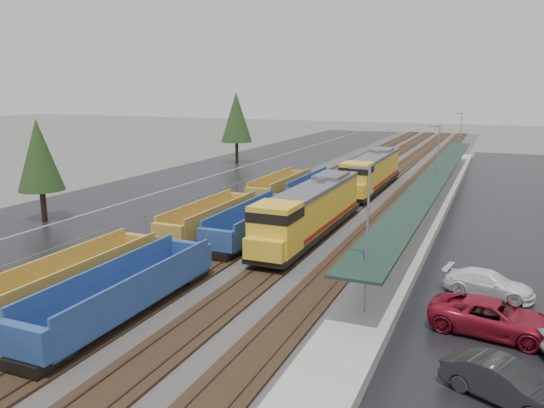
{
  "coord_description": "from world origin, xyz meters",
  "views": [
    {
      "loc": [
        14.98,
        -4.36,
        11.57
      ],
      "look_at": [
        -2.24,
        35.74,
        2.0
      ],
      "focal_mm": 35.0,
      "sensor_mm": 36.0,
      "label": 1
    }
  ],
  "objects": [
    {
      "name": "ballast_strip",
      "position": [
        0.0,
        60.0,
        0.04
      ],
      "size": [
        20.0,
        160.0,
        0.08
      ],
      "primitive_type": "cube",
      "color": "#302D2B",
      "rests_on": "ground"
    },
    {
      "name": "well_string_blue",
      "position": [
        -2.0,
        16.07,
        1.19
      ],
      "size": [
        2.72,
        77.09,
        2.41
      ],
      "color": "navy",
      "rests_on": "ground"
    },
    {
      "name": "station_platform",
      "position": [
        9.5,
        50.01,
        0.73
      ],
      "size": [
        3.0,
        80.0,
        8.0
      ],
      "color": "#9E9B93",
      "rests_on": "ground"
    },
    {
      "name": "west_parking_lot",
      "position": [
        -15.0,
        60.0,
        0.01
      ],
      "size": [
        10.0,
        160.0,
        0.02
      ],
      "primitive_type": "cube",
      "color": "black",
      "rests_on": "ground"
    },
    {
      "name": "tree_west_near",
      "position": [
        -22.0,
        30.0,
        5.82
      ],
      "size": [
        3.96,
        3.96,
        9.0
      ],
      "color": "#332316",
      "rests_on": "ground"
    },
    {
      "name": "parked_car_east_a",
      "position": [
        15.92,
        15.59,
        0.77
      ],
      "size": [
        3.42,
        4.9,
        1.53
      ],
      "primitive_type": "imported",
      "rotation": [
        0.0,
        0.0,
        1.14
      ],
      "color": "black",
      "rests_on": "ground"
    },
    {
      "name": "trackbed",
      "position": [
        -0.0,
        60.0,
        0.16
      ],
      "size": [
        14.6,
        160.0,
        0.22
      ],
      "color": "black",
      "rests_on": "ground"
    },
    {
      "name": "locomotive_lead",
      "position": [
        2.0,
        33.17,
        2.32
      ],
      "size": [
        2.9,
        19.12,
        4.33
      ],
      "color": "black",
      "rests_on": "ground"
    },
    {
      "name": "well_string_yellow",
      "position": [
        -6.0,
        16.81,
        1.14
      ],
      "size": [
        2.59,
        73.12,
        2.29
      ],
      "color": "#A3872D",
      "rests_on": "ground"
    },
    {
      "name": "chainlink_fence",
      "position": [
        -9.5,
        58.44,
        1.61
      ],
      "size": [
        0.08,
        160.04,
        2.02
      ],
      "color": "gray",
      "rests_on": "ground"
    },
    {
      "name": "east_commuter_lot",
      "position": [
        19.0,
        50.0,
        0.01
      ],
      "size": [
        16.0,
        100.0,
        0.02
      ],
      "primitive_type": "cube",
      "color": "black",
      "rests_on": "ground"
    },
    {
      "name": "west_road",
      "position": [
        -25.0,
        60.0,
        0.01
      ],
      "size": [
        9.0,
        160.0,
        0.02
      ],
      "primitive_type": "cube",
      "color": "black",
      "rests_on": "ground"
    },
    {
      "name": "parked_car_east_b",
      "position": [
        15.42,
        21.46,
        0.82
      ],
      "size": [
        3.56,
        6.27,
        1.65
      ],
      "primitive_type": "imported",
      "rotation": [
        0.0,
        0.0,
        1.43
      ],
      "color": "maroon",
      "rests_on": "ground"
    },
    {
      "name": "parked_car_east_c",
      "position": [
        15.08,
        26.52,
        0.71
      ],
      "size": [
        2.78,
        5.17,
        1.42
      ],
      "primitive_type": "imported",
      "rotation": [
        0.0,
        0.0,
        1.4
      ],
      "color": "white",
      "rests_on": "ground"
    },
    {
      "name": "locomotive_trail",
      "position": [
        2.0,
        54.17,
        2.32
      ],
      "size": [
        2.9,
        19.12,
        4.33
      ],
      "color": "black",
      "rests_on": "ground"
    },
    {
      "name": "tree_west_far",
      "position": [
        -23.0,
        70.0,
        7.12
      ],
      "size": [
        4.84,
        4.84,
        11.0
      ],
      "color": "#332316",
      "rests_on": "ground"
    }
  ]
}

